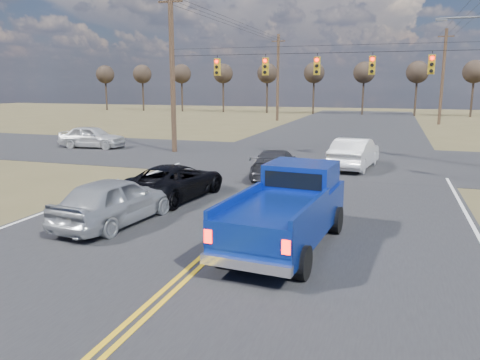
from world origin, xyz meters
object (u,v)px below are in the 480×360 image
(pickup_truck, at_px, (288,210))
(cross_car_west, at_px, (92,137))
(silver_suv, at_px, (115,200))
(white_car_queue, at_px, (354,153))
(black_suv, at_px, (176,181))
(dgrey_car_queue, at_px, (276,164))

(pickup_truck, xyz_separation_m, cross_car_west, (-16.98, 15.32, -0.25))
(pickup_truck, bearing_deg, cross_car_west, 143.00)
(silver_suv, distance_m, white_car_queue, 13.90)
(black_suv, relative_size, white_car_queue, 0.98)
(white_car_queue, relative_size, cross_car_west, 1.08)
(pickup_truck, distance_m, cross_car_west, 22.87)
(white_car_queue, distance_m, dgrey_car_queue, 4.95)
(silver_suv, bearing_deg, pickup_truck, -176.90)
(black_suv, height_order, cross_car_west, cross_car_west)
(pickup_truck, distance_m, silver_suv, 5.55)
(silver_suv, distance_m, dgrey_car_queue, 9.20)
(silver_suv, relative_size, dgrey_car_queue, 0.97)
(pickup_truck, xyz_separation_m, black_suv, (-5.25, 4.04, -0.36))
(white_car_queue, xyz_separation_m, cross_car_west, (-17.71, 2.57, -0.03))
(white_car_queue, bearing_deg, silver_suv, 71.12)
(pickup_truck, distance_m, black_suv, 6.64)
(silver_suv, xyz_separation_m, black_suv, (0.29, 3.70, -0.11))
(pickup_truck, xyz_separation_m, silver_suv, (-5.54, 0.34, -0.25))
(silver_suv, xyz_separation_m, white_car_queue, (6.26, 12.41, 0.03))
(pickup_truck, distance_m, white_car_queue, 12.77)
(black_suv, bearing_deg, silver_suv, 93.60)
(black_suv, distance_m, cross_car_west, 16.27)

